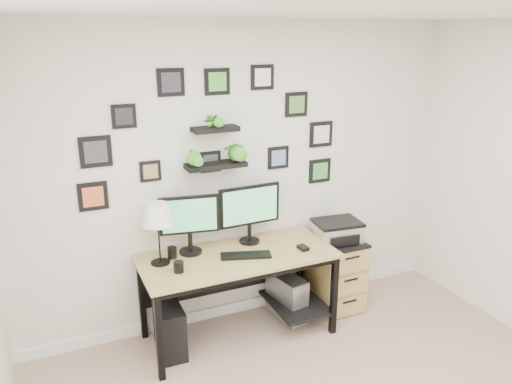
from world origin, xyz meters
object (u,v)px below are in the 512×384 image
monitor_right (250,209)px  table_lamp (158,216)px  monitor_left (189,220)px  file_cabinet (335,273)px  mug (179,267)px  desk (241,266)px  printer (337,231)px  pc_tower_grey (287,297)px  pc_tower_black (170,328)px

monitor_right → table_lamp: size_ratio=1.11×
monitor_left → file_cabinet: size_ratio=0.74×
monitor_left → mug: (-0.18, -0.29, -0.25)m
desk → printer: bearing=2.6°
desk → monitor_left: (-0.38, 0.16, 0.41)m
mug → file_cabinet: mug is taller
table_lamp → printer: size_ratio=1.13×
monitor_left → mug: bearing=-122.2°
table_lamp → mug: (0.09, -0.21, -0.36)m
monitor_left → mug: 0.42m
pc_tower_grey → desk: bearing=-175.2°
pc_tower_black → file_cabinet: (1.61, 0.08, 0.13)m
desk → mug: bearing=-166.5°
monitor_left → pc_tower_black: bearing=-145.1°
monitor_right → monitor_left: bearing=-179.6°
table_lamp → mug: 0.42m
table_lamp → file_cabinet: (1.63, -0.01, -0.81)m
desk → mug: size_ratio=18.36×
file_cabinet → printer: printer is taller
table_lamp → mug: size_ratio=5.72×
monitor_left → table_lamp: table_lamp is taller
desk → file_cabinet: 1.02m
table_lamp → file_cabinet: table_lamp is taller
monitor_left → printer: bearing=-4.8°
desk → pc_tower_black: 0.76m
monitor_left → monitor_right: (0.53, 0.00, 0.02)m
monitor_left → file_cabinet: 1.53m
table_lamp → printer: table_lamp is taller
monitor_right → pc_tower_grey: 0.91m
table_lamp → pc_tower_grey: bearing=-1.7°
monitor_right → file_cabinet: bearing=-7.2°
desk → mug: mug is taller
printer → mug: bearing=-173.3°
monitor_left → file_cabinet: bearing=-4.2°
desk → monitor_right: 0.48m
desk → printer: printer is taller
monitor_left → table_lamp: (-0.27, -0.09, 0.11)m
desk → monitor_right: monitor_right is taller
monitor_right → table_lamp: (-0.81, -0.09, 0.10)m
desk → file_cabinet: bearing=3.4°
monitor_right → pc_tower_black: (-0.79, -0.18, -0.84)m
file_cabinet → pc_tower_grey: bearing=-177.9°
table_lamp → pc_tower_black: (0.02, -0.09, -0.94)m
desk → pc_tower_black: desk is taller
printer → table_lamp: bearing=179.0°
pc_tower_black → table_lamp: bearing=102.9°
pc_tower_black → file_cabinet: 1.62m
desk → printer: 0.98m
monitor_left → mug: monitor_left is taller
pc_tower_black → file_cabinet: bearing=3.9°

